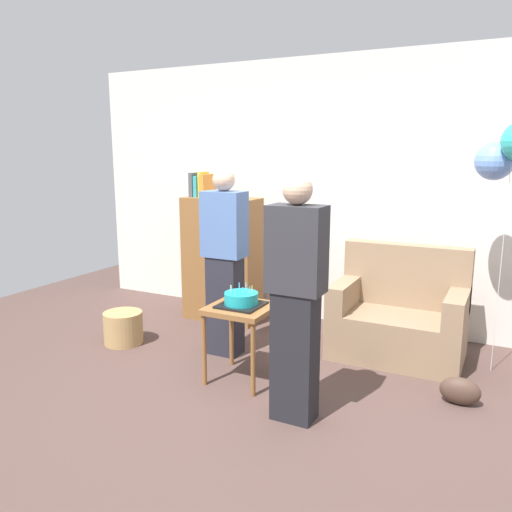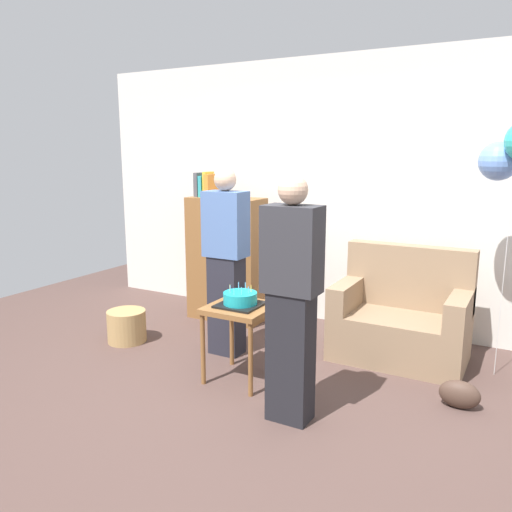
% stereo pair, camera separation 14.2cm
% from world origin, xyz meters
% --- Properties ---
extents(ground_plane, '(8.00, 8.00, 0.00)m').
position_xyz_m(ground_plane, '(0.00, 0.00, 0.00)').
color(ground_plane, '#4C3833').
extents(wall_back, '(6.00, 0.10, 2.70)m').
position_xyz_m(wall_back, '(0.00, 2.05, 1.35)').
color(wall_back, silver).
rests_on(wall_back, ground_plane).
extents(couch, '(1.10, 0.70, 0.96)m').
position_xyz_m(couch, '(0.74, 1.37, 0.34)').
color(couch, '#8C7054').
rests_on(couch, ground_plane).
extents(bookshelf, '(0.80, 0.36, 1.56)m').
position_xyz_m(bookshelf, '(-1.16, 1.53, 0.67)').
color(bookshelf, brown).
rests_on(bookshelf, ground_plane).
extents(side_table, '(0.48, 0.48, 0.60)m').
position_xyz_m(side_table, '(-0.25, 0.30, 0.51)').
color(side_table, brown).
rests_on(side_table, ground_plane).
extents(birthday_cake, '(0.32, 0.32, 0.17)m').
position_xyz_m(birthday_cake, '(-0.25, 0.30, 0.65)').
color(birthday_cake, black).
rests_on(birthday_cake, side_table).
extents(person_blowing_candles, '(0.36, 0.22, 1.63)m').
position_xyz_m(person_blowing_candles, '(-0.64, 0.72, 0.83)').
color(person_blowing_candles, '#23232D').
rests_on(person_blowing_candles, ground_plane).
extents(person_holding_cake, '(0.36, 0.22, 1.63)m').
position_xyz_m(person_holding_cake, '(0.35, -0.06, 0.83)').
color(person_holding_cake, black).
rests_on(person_holding_cake, ground_plane).
extents(wicker_basket, '(0.36, 0.36, 0.30)m').
position_xyz_m(wicker_basket, '(-1.61, 0.49, 0.15)').
color(wicker_basket, '#A88451').
rests_on(wicker_basket, ground_plane).
extents(handbag, '(0.28, 0.14, 0.20)m').
position_xyz_m(handbag, '(1.33, 0.65, 0.10)').
color(handbag, '#473328').
rests_on(handbag, ground_plane).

